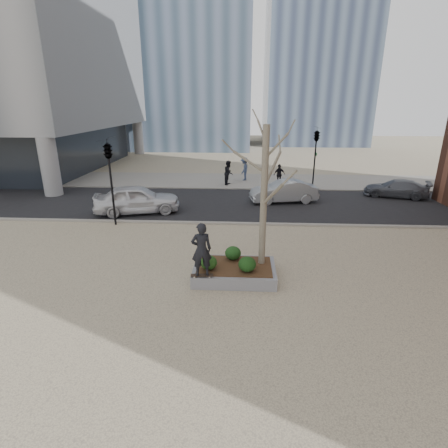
# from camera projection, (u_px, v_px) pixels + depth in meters

# --- Properties ---
(ground) EXTENTS (120.00, 120.00, 0.00)m
(ground) POSITION_uv_depth(u_px,v_px,m) (208.00, 277.00, 13.07)
(ground) COLOR #BBAC89
(ground) RESTS_ON ground
(street) EXTENTS (60.00, 8.00, 0.02)m
(street) POSITION_uv_depth(u_px,v_px,m) (223.00, 203.00, 22.49)
(street) COLOR black
(street) RESTS_ON ground
(far_sidewalk) EXTENTS (60.00, 6.00, 0.02)m
(far_sidewalk) POSITION_uv_depth(u_px,v_px,m) (228.00, 181.00, 29.09)
(far_sidewalk) COLOR gray
(far_sidewalk) RESTS_ON ground
(planter) EXTENTS (3.00, 2.00, 0.45)m
(planter) POSITION_uv_depth(u_px,v_px,m) (234.00, 272.00, 12.94)
(planter) COLOR gray
(planter) RESTS_ON ground
(planter_mulch) EXTENTS (2.70, 1.70, 0.04)m
(planter_mulch) POSITION_uv_depth(u_px,v_px,m) (234.00, 266.00, 12.86)
(planter_mulch) COLOR #382314
(planter_mulch) RESTS_ON planter
(sycamore_tree) EXTENTS (2.80, 2.80, 6.60)m
(sycamore_tree) POSITION_uv_depth(u_px,v_px,m) (265.00, 175.00, 11.99)
(sycamore_tree) COLOR gray
(sycamore_tree) RESTS_ON planter_mulch
(shrub_left) EXTENTS (0.60, 0.60, 0.51)m
(shrub_left) POSITION_uv_depth(u_px,v_px,m) (209.00, 263.00, 12.49)
(shrub_left) COLOR #123310
(shrub_left) RESTS_ON planter_mulch
(shrub_middle) EXTENTS (0.61, 0.61, 0.52)m
(shrub_middle) POSITION_uv_depth(u_px,v_px,m) (233.00, 253.00, 13.27)
(shrub_middle) COLOR black
(shrub_middle) RESTS_ON planter_mulch
(shrub_right) EXTENTS (0.63, 0.63, 0.54)m
(shrub_right) POSITION_uv_depth(u_px,v_px,m) (247.00, 264.00, 12.33)
(shrub_right) COLOR #153310
(shrub_right) RESTS_ON planter_mulch
(skateboard) EXTENTS (0.79, 0.27, 0.08)m
(skateboard) POSITION_uv_depth(u_px,v_px,m) (202.00, 276.00, 12.08)
(skateboard) COLOR black
(skateboard) RESTS_ON planter
(skateboarder) EXTENTS (0.78, 0.60, 1.90)m
(skateboarder) POSITION_uv_depth(u_px,v_px,m) (201.00, 250.00, 11.76)
(skateboarder) COLOR black
(skateboarder) RESTS_ON skateboard
(police_car) EXTENTS (5.20, 3.15, 1.66)m
(police_car) POSITION_uv_depth(u_px,v_px,m) (137.00, 199.00, 20.33)
(police_car) COLOR silver
(police_car) RESTS_ON street
(car_silver) EXTENTS (4.49, 2.23, 1.41)m
(car_silver) POSITION_uv_depth(u_px,v_px,m) (284.00, 191.00, 22.58)
(car_silver) COLOR #9C9FA3
(car_silver) RESTS_ON street
(car_third) EXTENTS (4.42, 2.88, 1.19)m
(car_third) POSITION_uv_depth(u_px,v_px,m) (396.00, 188.00, 23.86)
(car_third) COLOR #53565E
(car_third) RESTS_ON street
(pedestrian_a) EXTENTS (0.90, 1.05, 1.88)m
(pedestrian_a) POSITION_uv_depth(u_px,v_px,m) (229.00, 173.00, 27.36)
(pedestrian_a) COLOR black
(pedestrian_a) RESTS_ON far_sidewalk
(pedestrian_b) EXTENTS (0.99, 1.36, 1.89)m
(pedestrian_b) POSITION_uv_depth(u_px,v_px,m) (244.00, 169.00, 28.88)
(pedestrian_b) COLOR #3A4A6A
(pedestrian_b) RESTS_ON far_sidewalk
(pedestrian_c) EXTENTS (1.02, 0.71, 1.61)m
(pedestrian_c) POSITION_uv_depth(u_px,v_px,m) (279.00, 174.00, 27.41)
(pedestrian_c) COLOR black
(pedestrian_c) RESTS_ON far_sidewalk
(traffic_light_near) EXTENTS (0.60, 2.48, 4.50)m
(traffic_light_near) POSITION_uv_depth(u_px,v_px,m) (111.00, 183.00, 17.90)
(traffic_light_near) COLOR black
(traffic_light_near) RESTS_ON ground
(traffic_light_far) EXTENTS (0.60, 2.48, 4.50)m
(traffic_light_far) POSITION_uv_depth(u_px,v_px,m) (315.00, 159.00, 25.74)
(traffic_light_far) COLOR black
(traffic_light_far) RESTS_ON ground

